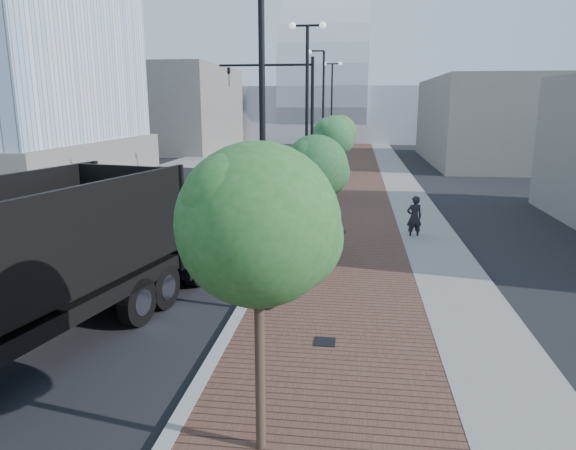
# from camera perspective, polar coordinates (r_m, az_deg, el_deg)

# --- Properties ---
(sidewalk) EXTENTS (7.00, 140.00, 0.12)m
(sidewalk) POSITION_cam_1_polar(r_m,az_deg,el_deg) (43.78, 8.06, 5.68)
(sidewalk) COLOR #4C2D23
(sidewalk) RESTS_ON ground
(concrete_strip) EXTENTS (2.40, 140.00, 0.13)m
(concrete_strip) POSITION_cam_1_polar(r_m,az_deg,el_deg) (43.90, 11.61, 5.56)
(concrete_strip) COLOR slate
(concrete_strip) RESTS_ON ground
(curb) EXTENTS (0.30, 140.00, 0.14)m
(curb) POSITION_cam_1_polar(r_m,az_deg,el_deg) (43.89, 3.47, 5.81)
(curb) COLOR gray
(curb) RESTS_ON ground
(west_sidewalk) EXTENTS (4.00, 140.00, 0.12)m
(west_sidewalk) POSITION_cam_1_polar(r_m,az_deg,el_deg) (46.62, -12.77, 5.93)
(west_sidewalk) COLOR slate
(west_sidewalk) RESTS_ON ground
(dump_truck) EXTENTS (5.68, 14.37, 3.97)m
(dump_truck) POSITION_cam_1_polar(r_m,az_deg,el_deg) (14.92, -19.09, -2.99)
(dump_truck) COLOR black
(dump_truck) RESTS_ON ground
(white_sedan) EXTENTS (2.53, 4.40, 1.37)m
(white_sedan) POSITION_cam_1_polar(r_m,az_deg,el_deg) (20.93, -16.29, -1.07)
(white_sedan) COLOR white
(white_sedan) RESTS_ON ground
(dark_car_mid) EXTENTS (2.97, 4.64, 1.19)m
(dark_car_mid) POSITION_cam_1_polar(r_m,az_deg,el_deg) (31.35, -9.46, 3.70)
(dark_car_mid) COLOR black
(dark_car_mid) RESTS_ON ground
(dark_car_far) EXTENTS (3.41, 5.65, 1.53)m
(dark_car_far) POSITION_cam_1_polar(r_m,az_deg,el_deg) (39.07, -0.16, 5.96)
(dark_car_far) COLOR black
(dark_car_far) RESTS_ON ground
(pedestrian) EXTENTS (0.77, 0.60, 1.85)m
(pedestrian) POSITION_cam_1_polar(r_m,az_deg,el_deg) (22.75, 13.59, 0.81)
(pedestrian) COLOR black
(pedestrian) RESTS_ON ground
(streetlight_1) EXTENTS (1.44, 0.56, 9.21)m
(streetlight_1) POSITION_cam_1_polar(r_m,az_deg,el_deg) (13.72, -3.24, 7.73)
(streetlight_1) COLOR black
(streetlight_1) RESTS_ON ground
(streetlight_2) EXTENTS (1.72, 0.56, 9.28)m
(streetlight_2) POSITION_cam_1_polar(r_m,az_deg,el_deg) (25.56, 2.06, 11.30)
(streetlight_2) COLOR black
(streetlight_2) RESTS_ON ground
(streetlight_3) EXTENTS (1.44, 0.56, 9.21)m
(streetlight_3) POSITION_cam_1_polar(r_m,az_deg,el_deg) (37.53, 3.65, 11.12)
(streetlight_3) COLOR black
(streetlight_3) RESTS_ON ground
(streetlight_4) EXTENTS (1.72, 0.56, 9.28)m
(streetlight_4) POSITION_cam_1_polar(r_m,az_deg,el_deg) (49.49, 4.76, 12.13)
(streetlight_4) COLOR black
(streetlight_4) RESTS_ON ground
(traffic_mast) EXTENTS (5.09, 0.20, 8.00)m
(traffic_mast) POSITION_cam_1_polar(r_m,az_deg,el_deg) (28.63, 0.81, 11.82)
(traffic_mast) COLOR black
(traffic_mast) RESTS_ON ground
(tree_0) EXTENTS (2.50, 2.47, 5.11)m
(tree_0) POSITION_cam_1_polar(r_m,az_deg,el_deg) (7.78, -2.90, -0.02)
(tree_0) COLOR #382619
(tree_0) RESTS_ON ground
(tree_1) EXTENTS (2.35, 2.30, 4.57)m
(tree_1) POSITION_cam_1_polar(r_m,az_deg,el_deg) (18.63, 3.20, 6.27)
(tree_1) COLOR #382619
(tree_1) RESTS_ON ground
(tree_2) EXTENTS (2.42, 2.38, 4.95)m
(tree_2) POSITION_cam_1_polar(r_m,az_deg,el_deg) (30.54, 4.93, 9.54)
(tree_2) COLOR #382619
(tree_2) RESTS_ON ground
(tree_3) EXTENTS (2.66, 2.66, 4.76)m
(tree_3) POSITION_cam_1_polar(r_m,az_deg,el_deg) (42.53, 5.68, 10.06)
(tree_3) COLOR #382619
(tree_3) RESTS_ON ground
(convention_center) EXTENTS (50.00, 30.00, 50.00)m
(convention_center) POSITION_cam_1_polar(r_m,az_deg,el_deg) (88.57, 4.32, 13.31)
(convention_center) COLOR #A9ADB3
(convention_center) RESTS_ON ground
(commercial_block_nw) EXTENTS (14.00, 20.00, 10.00)m
(commercial_block_nw) POSITION_cam_1_polar(r_m,az_deg,el_deg) (67.48, -12.79, 12.26)
(commercial_block_nw) COLOR slate
(commercial_block_nw) RESTS_ON ground
(commercial_block_ne) EXTENTS (12.00, 22.00, 8.00)m
(commercial_block_ne) POSITION_cam_1_polar(r_m,az_deg,el_deg) (55.01, 21.48, 10.53)
(commercial_block_ne) COLOR #67635D
(commercial_block_ne) RESTS_ON ground
(utility_cover_1) EXTENTS (0.50, 0.50, 0.02)m
(utility_cover_1) POSITION_cam_1_polar(r_m,az_deg,el_deg) (12.69, 4.02, -12.57)
(utility_cover_1) COLOR black
(utility_cover_1) RESTS_ON sidewalk
(utility_cover_2) EXTENTS (0.50, 0.50, 0.02)m
(utility_cover_2) POSITION_cam_1_polar(r_m,az_deg,el_deg) (23.10, 5.71, -0.72)
(utility_cover_2) COLOR black
(utility_cover_2) RESTS_ON sidewalk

